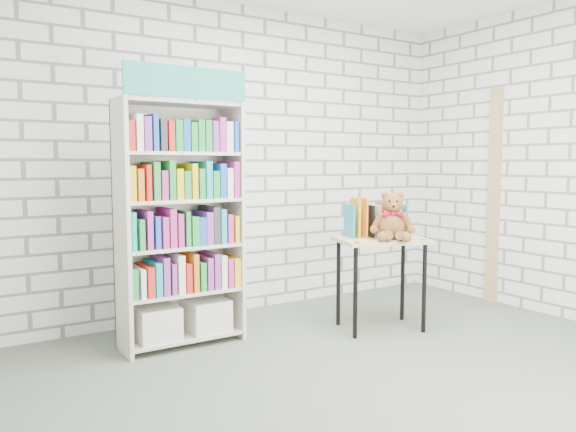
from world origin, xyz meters
TOP-DOWN VIEW (x-y plane):
  - ground at (0.00, 0.00)m, footprint 4.50×4.50m
  - room_shell at (0.00, 0.00)m, footprint 4.52×4.02m
  - bookshelf at (-0.89, 1.36)m, footprint 0.92×0.36m
  - display_table at (0.65, 0.84)m, footprint 0.82×0.68m
  - table_books at (0.69, 0.95)m, footprint 0.54×0.36m
  - teddy_bear at (0.66, 0.72)m, footprint 0.38×0.37m
  - door_trim at (2.23, 0.95)m, footprint 0.05×0.12m

SIDE VIEW (x-z plane):
  - ground at x=0.00m, z-range 0.00..0.00m
  - display_table at x=0.65m, z-range 0.27..1.04m
  - table_books at x=0.69m, z-range 0.76..1.06m
  - teddy_bear at x=0.66m, z-range 0.72..1.11m
  - bookshelf at x=-0.89m, z-range -0.09..1.96m
  - door_trim at x=2.23m, z-range 0.00..2.10m
  - room_shell at x=0.00m, z-range 0.38..3.19m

